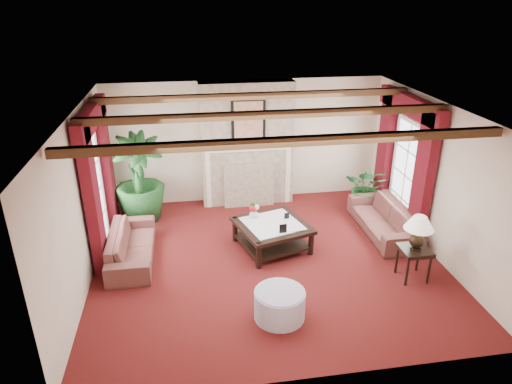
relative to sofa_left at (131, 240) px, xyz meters
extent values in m
plane|color=#410E0B|center=(2.37, -0.44, -0.37)|extent=(6.00, 6.00, 0.00)
plane|color=white|center=(2.37, -0.44, 2.33)|extent=(6.00, 6.00, 0.00)
cube|color=beige|center=(2.37, 2.31, 0.98)|extent=(6.00, 0.02, 2.70)
cube|color=beige|center=(-0.63, -0.44, 0.98)|extent=(0.02, 5.50, 2.70)
cube|color=beige|center=(5.37, -0.44, 0.98)|extent=(0.02, 5.50, 2.70)
imported|color=#3F1120|center=(0.00, 0.00, 0.00)|extent=(1.88, 0.55, 0.73)
imported|color=#3F1120|center=(4.82, 0.24, 0.02)|extent=(2.01, 0.61, 0.78)
imported|color=black|center=(0.07, 1.57, 0.14)|extent=(1.95, 2.34, 1.02)
imported|color=black|center=(4.88, 1.29, 0.02)|extent=(1.80, 1.81, 0.78)
cylinder|color=#AEABC1|center=(2.26, -1.99, -0.15)|extent=(0.75, 0.75, 0.43)
imported|color=silver|center=(2.24, 0.30, 0.21)|extent=(0.29, 0.30, 0.17)
imported|color=black|center=(2.80, -0.24, 0.28)|extent=(0.24, 0.09, 0.32)
camera|label=1|loc=(1.07, -7.27, 4.02)|focal=32.00mm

